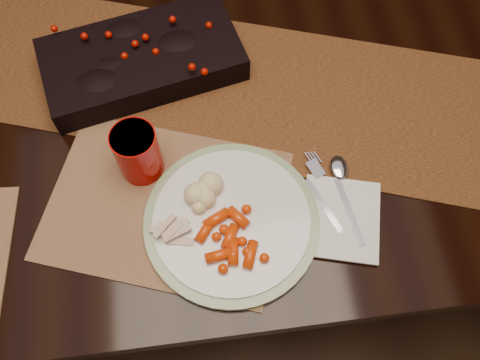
{
  "coord_description": "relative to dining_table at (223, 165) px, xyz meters",
  "views": [
    {
      "loc": [
        -0.03,
        -0.63,
        1.57
      ],
      "look_at": [
        0.01,
        -0.26,
        0.8
      ],
      "focal_mm": 38.0,
      "sensor_mm": 36.0,
      "label": 1
    }
  ],
  "objects": [
    {
      "name": "turkey_shreds",
      "position": [
        -0.12,
        -0.33,
        0.4
      ],
      "size": [
        0.09,
        0.08,
        0.02
      ],
      "primitive_type": null,
      "rotation": [
        0.0,
        0.0,
        0.16
      ],
      "color": "tan",
      "rests_on": "dinner_plate"
    },
    {
      "name": "centerpiece",
      "position": [
        -0.14,
        0.04,
        0.42
      ],
      "size": [
        0.41,
        0.27,
        0.08
      ],
      "primitive_type": null,
      "rotation": [
        0.0,
        0.0,
        0.22
      ],
      "color": "black",
      "rests_on": "table_runner"
    },
    {
      "name": "placemat_main",
      "position": [
        -0.12,
        -0.26,
        0.38
      ],
      "size": [
        0.48,
        0.42,
        0.0
      ],
      "primitive_type": "cube",
      "rotation": [
        0.0,
        0.0,
        -0.34
      ],
      "color": "brown",
      "rests_on": "dining_table"
    },
    {
      "name": "mashed_potatoes",
      "position": [
        -0.05,
        -0.27,
        0.41
      ],
      "size": [
        0.08,
        0.08,
        0.04
      ],
      "primitive_type": null,
      "rotation": [
        0.0,
        0.0,
        0.2
      ],
      "color": "beige",
      "rests_on": "dinner_plate"
    },
    {
      "name": "floor",
      "position": [
        0.0,
        0.0,
        -0.38
      ],
      "size": [
        5.0,
        5.0,
        0.0
      ],
      "primitive_type": "plane",
      "color": "black",
      "rests_on": "ground"
    },
    {
      "name": "baby_carrots",
      "position": [
        -0.0,
        -0.35,
        0.41
      ],
      "size": [
        0.15,
        0.13,
        0.02
      ],
      "primitive_type": null,
      "rotation": [
        0.0,
        0.0,
        -0.3
      ],
      "color": "red",
      "rests_on": "dinner_plate"
    },
    {
      "name": "dinner_plate",
      "position": [
        -0.01,
        -0.31,
        0.39
      ],
      "size": [
        0.32,
        0.32,
        0.02
      ],
      "primitive_type": "cylinder",
      "rotation": [
        0.0,
        0.0,
        0.08
      ],
      "color": "silver",
      "rests_on": "placemat_main"
    },
    {
      "name": "table_runner",
      "position": [
        0.05,
        -0.04,
        0.38
      ],
      "size": [
        1.66,
        0.85,
        0.0
      ],
      "primitive_type": "cube",
      "rotation": [
        0.0,
        0.0,
        -0.33
      ],
      "color": "#4E270B",
      "rests_on": "dining_table"
    },
    {
      "name": "fork",
      "position": [
        0.15,
        -0.29,
        0.39
      ],
      "size": [
        0.07,
        0.14,
        0.0
      ],
      "primitive_type": null,
      "rotation": [
        0.0,
        0.0,
        0.38
      ],
      "color": "silver",
      "rests_on": "napkin"
    },
    {
      "name": "dining_table",
      "position": [
        0.0,
        0.0,
        0.0
      ],
      "size": [
        1.8,
        1.0,
        0.75
      ],
      "primitive_type": "cube",
      "color": "black",
      "rests_on": "floor"
    },
    {
      "name": "napkin",
      "position": [
        0.18,
        -0.33,
        0.38
      ],
      "size": [
        0.17,
        0.18,
        0.01
      ],
      "primitive_type": "cube",
      "rotation": [
        0.0,
        0.0,
        -0.27
      ],
      "color": "silver",
      "rests_on": "placemat_main"
    },
    {
      "name": "spoon",
      "position": [
        0.2,
        -0.29,
        0.39
      ],
      "size": [
        0.05,
        0.16,
        0.0
      ],
      "primitive_type": null,
      "rotation": [
        0.0,
        0.0,
        0.13
      ],
      "color": "white",
      "rests_on": "napkin"
    },
    {
      "name": "red_cup",
      "position": [
        -0.16,
        -0.18,
        0.43
      ],
      "size": [
        0.1,
        0.1,
        0.11
      ],
      "primitive_type": "cylinder",
      "rotation": [
        0.0,
        0.0,
        0.34
      ],
      "color": "#B20401",
      "rests_on": "placemat_main"
    }
  ]
}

